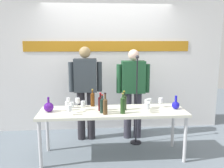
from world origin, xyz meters
The scene contains 25 objects.
ground_plane centered at (0.00, 0.00, 0.00)m, with size 10.00×10.00×0.00m, color slate.
back_wall centered at (0.00, 1.27, 1.50)m, with size 4.63×0.11×3.00m.
display_table centered at (0.00, 0.00, 0.69)m, with size 2.23×0.65×0.75m.
decanter_blue_left centered at (-0.96, 0.00, 0.83)m, with size 0.15×0.15×0.23m.
decanter_blue_right centered at (0.98, 0.00, 0.82)m, with size 0.12×0.12×0.21m.
presenter_left centered at (-0.43, 0.72, 0.97)m, with size 0.59×0.22×1.70m.
presenter_right centered at (0.43, 0.72, 0.94)m, with size 0.61×0.22×1.65m.
wine_bottle_0 centered at (-0.19, 0.01, 0.87)m, with size 0.07×0.07×0.28m.
wine_bottle_1 centered at (0.18, 0.01, 0.88)m, with size 0.07×0.07×0.30m.
wine_bottle_2 centered at (-0.16, -0.10, 0.87)m, with size 0.07×0.07×0.28m.
wine_bottle_3 centered at (-0.12, -0.19, 0.88)m, with size 0.06×0.06×0.32m.
wine_bottle_4 centered at (-0.31, 0.27, 0.87)m, with size 0.07×0.07×0.28m.
wine_bottle_5 centered at (0.13, -0.16, 0.89)m, with size 0.07×0.07×0.31m.
wine_glass_left_0 centered at (-0.45, 0.05, 0.85)m, with size 0.07×0.07×0.14m.
wine_glass_left_1 centered at (-0.69, 0.06, 0.86)m, with size 0.06×0.06×0.14m.
wine_glass_left_2 centered at (-0.54, 0.22, 0.86)m, with size 0.07×0.07×0.15m.
wine_glass_left_3 centered at (-0.63, -0.19, 0.85)m, with size 0.06×0.06×0.15m.
wine_glass_left_4 centered at (-0.69, 0.18, 0.87)m, with size 0.06×0.06×0.17m.
wine_glass_left_5 centered at (-0.61, -0.08, 0.87)m, with size 0.06×0.06×0.17m.
wine_glass_right_0 centered at (0.77, 0.11, 0.86)m, with size 0.07×0.07×0.16m.
wine_glass_right_1 centered at (0.51, -0.10, 0.86)m, with size 0.07×0.07×0.15m.
wine_glass_right_2 centered at (0.53, 0.01, 0.87)m, with size 0.07×0.07×0.16m.
wine_glass_right_3 centered at (0.49, -0.19, 0.86)m, with size 0.07×0.07×0.15m.
wine_glass_right_4 centered at (0.59, 0.09, 0.86)m, with size 0.07×0.07×0.15m.
microphone_stand centered at (0.45, 0.46, 0.53)m, with size 0.20×0.20×1.56m.
Camera 1 is at (-0.29, -3.50, 1.81)m, focal length 38.30 mm.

